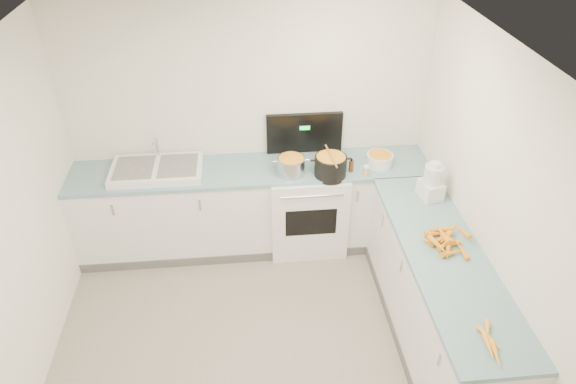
{
  "coord_description": "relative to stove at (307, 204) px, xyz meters",
  "views": [
    {
      "loc": [
        -0.05,
        -2.54,
        3.58
      ],
      "look_at": [
        0.3,
        1.1,
        1.05
      ],
      "focal_mm": 32.0,
      "sensor_mm": 36.0,
      "label": 1
    }
  ],
  "objects": [
    {
      "name": "floor",
      "position": [
        -0.55,
        -1.69,
        -0.47
      ],
      "size": [
        3.5,
        4.0,
        0.0
      ],
      "primitive_type": null,
      "color": "gray",
      "rests_on": "ground"
    },
    {
      "name": "ceiling",
      "position": [
        -0.55,
        -1.69,
        2.03
      ],
      "size": [
        3.5,
        4.0,
        0.0
      ],
      "primitive_type": null,
      "rotation": [
        3.14,
        0.0,
        0.0
      ],
      "color": "white",
      "rests_on": "ground"
    },
    {
      "name": "wall_back",
      "position": [
        -0.55,
        0.31,
        0.78
      ],
      "size": [
        3.5,
        0.0,
        2.5
      ],
      "primitive_type": null,
      "rotation": [
        1.57,
        0.0,
        0.0
      ],
      "color": "white",
      "rests_on": "ground"
    },
    {
      "name": "wall_right",
      "position": [
        1.2,
        -1.69,
        0.78
      ],
      "size": [
        0.0,
        4.0,
        2.5
      ],
      "primitive_type": null,
      "rotation": [
        1.57,
        0.0,
        -1.57
      ],
      "color": "white",
      "rests_on": "ground"
    },
    {
      "name": "counter_back",
      "position": [
        -0.55,
        0.01,
        -0.0
      ],
      "size": [
        3.5,
        0.62,
        0.94
      ],
      "color": "white",
      "rests_on": "ground"
    },
    {
      "name": "counter_right",
      "position": [
        0.9,
        -1.39,
        -0.0
      ],
      "size": [
        0.62,
        2.2,
        0.94
      ],
      "color": "white",
      "rests_on": "ground"
    },
    {
      "name": "stove",
      "position": [
        0.0,
        0.0,
        0.0
      ],
      "size": [
        0.76,
        0.65,
        1.36
      ],
      "color": "white",
      "rests_on": "ground"
    },
    {
      "name": "sink",
      "position": [
        -1.45,
        0.02,
        0.5
      ],
      "size": [
        0.86,
        0.52,
        0.31
      ],
      "color": "white",
      "rests_on": "counter_back"
    },
    {
      "name": "steel_pot",
      "position": [
        -0.18,
        -0.12,
        0.54
      ],
      "size": [
        0.35,
        0.35,
        0.19
      ],
      "primitive_type": "cylinder",
      "rotation": [
        0.0,
        0.0,
        0.4
      ],
      "color": "silver",
      "rests_on": "stove"
    },
    {
      "name": "black_pot",
      "position": [
        0.19,
        -0.18,
        0.55
      ],
      "size": [
        0.37,
        0.37,
        0.22
      ],
      "primitive_type": "cylinder",
      "rotation": [
        0.0,
        0.0,
        -0.26
      ],
      "color": "black",
      "rests_on": "stove"
    },
    {
      "name": "wooden_spoon",
      "position": [
        0.19,
        -0.18,
        0.67
      ],
      "size": [
        0.05,
        0.41,
        0.02
      ],
      "primitive_type": "cylinder",
      "rotation": [
        1.57,
        0.0,
        0.09
      ],
      "color": "#AD7A47",
      "rests_on": "black_pot"
    },
    {
      "name": "mixing_bowl",
      "position": [
        0.7,
        -0.05,
        0.53
      ],
      "size": [
        0.32,
        0.32,
        0.12
      ],
      "primitive_type": "cylinder",
      "rotation": [
        0.0,
        0.0,
        0.28
      ],
      "color": "white",
      "rests_on": "counter_back"
    },
    {
      "name": "extract_bottle",
      "position": [
        0.4,
        -0.13,
        0.52
      ],
      "size": [
        0.05,
        0.05,
        0.11
      ],
      "primitive_type": "cylinder",
      "color": "#593319",
      "rests_on": "counter_back"
    },
    {
      "name": "spice_jar",
      "position": [
        0.53,
        -0.22,
        0.51
      ],
      "size": [
        0.05,
        0.05,
        0.09
      ],
      "primitive_type": "cylinder",
      "color": "#E5B266",
      "rests_on": "counter_back"
    },
    {
      "name": "food_processor",
      "position": [
        1.02,
        -0.62,
        0.62
      ],
      "size": [
        0.21,
        0.24,
        0.35
      ],
      "color": "white",
      "rests_on": "counter_right"
    },
    {
      "name": "carrot_pile",
      "position": [
        0.93,
        -1.25,
        0.5
      ],
      "size": [
        0.41,
        0.42,
        0.09
      ],
      "color": "orange",
      "rests_on": "counter_right"
    },
    {
      "name": "peeled_carrots",
      "position": [
        0.87,
        -2.24,
        0.49
      ],
      "size": [
        0.12,
        0.36,
        0.04
      ],
      "color": "#FFA226",
      "rests_on": "counter_right"
    },
    {
      "name": "peelings",
      "position": [
        -1.67,
        0.02,
        0.54
      ],
      "size": [
        0.24,
        0.21,
        0.01
      ],
      "color": "tan",
      "rests_on": "sink"
    }
  ]
}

